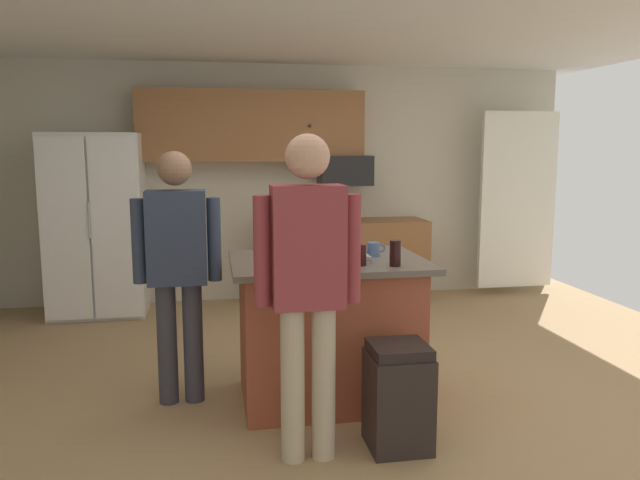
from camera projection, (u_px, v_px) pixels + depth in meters
floor at (336, 386)px, 4.44m from camera, size 7.04×7.04×0.00m
ceiling at (338, 8)px, 4.05m from camera, size 7.04×7.04×0.00m
back_wall at (287, 183)px, 6.97m from camera, size 6.40×0.10×2.60m
french_door_window_panel at (518, 200)px, 7.06m from camera, size 0.90×0.06×2.00m
cabinet_run_upper at (252, 126)px, 6.61m from camera, size 2.40×0.38×0.75m
cabinet_run_lower at (345, 261)px, 6.89m from camera, size 1.80×0.63×0.90m
refrigerator at (97, 225)px, 6.27m from camera, size 0.94×0.76×1.84m
microwave_over_range at (345, 170)px, 6.76m from camera, size 0.56×0.40×0.32m
kitchen_island at (328, 329)px, 4.16m from camera, size 1.28×0.95×0.97m
person_guest_right at (177, 260)px, 4.04m from camera, size 0.57×0.22×1.68m
person_guest_by_door at (308, 275)px, 3.26m from camera, size 0.57×0.23×1.77m
tumbler_amber at (361, 255)px, 3.86m from camera, size 0.06×0.06×0.13m
glass_short_whisky at (395, 253)px, 3.84m from camera, size 0.07×0.07×0.16m
glass_pilsner at (312, 243)px, 4.25m from camera, size 0.07×0.07×0.16m
mug_ceramic_white at (374, 249)px, 4.19m from camera, size 0.13×0.09×0.10m
serving_tray at (334, 257)px, 4.05m from camera, size 0.44×0.30×0.04m
trash_bin at (398, 396)px, 3.50m from camera, size 0.34×0.34×0.61m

